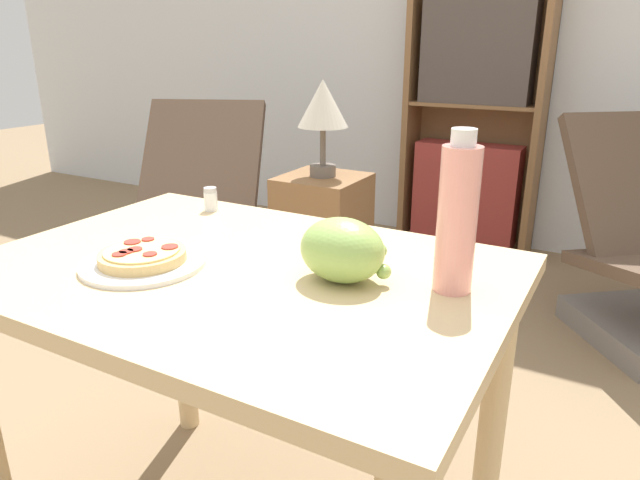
{
  "coord_description": "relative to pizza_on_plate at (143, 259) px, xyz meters",
  "views": [
    {
      "loc": [
        0.79,
        -0.77,
        1.16
      ],
      "look_at": [
        0.29,
        0.12,
        0.8
      ],
      "focal_mm": 32.0,
      "sensor_mm": 36.0,
      "label": 1
    }
  ],
  "objects": [
    {
      "name": "salt_shaker",
      "position": [
        -0.13,
        0.37,
        0.02
      ],
      "size": [
        0.03,
        0.03,
        0.06
      ],
      "color": "white",
      "rests_on": "dining_table"
    },
    {
      "name": "dining_table",
      "position": [
        0.16,
        0.09,
        -0.13
      ],
      "size": [
        1.04,
        0.72,
        0.74
      ],
      "color": "#D1B27F",
      "rests_on": "ground_plane"
    },
    {
      "name": "wall_back",
      "position": [
        0.02,
        2.66,
        0.54
      ],
      "size": [
        8.0,
        0.05,
        2.6
      ],
      "color": "silver",
      "rests_on": "ground_plane"
    },
    {
      "name": "side_table",
      "position": [
        -0.34,
        1.34,
        -0.45
      ],
      "size": [
        0.34,
        0.34,
        0.62
      ],
      "color": "brown",
      "rests_on": "ground_plane"
    },
    {
      "name": "table_lamp",
      "position": [
        -0.34,
        1.34,
        0.15
      ],
      "size": [
        0.21,
        0.21,
        0.4
      ],
      "color": "#665B51",
      "rests_on": "side_table"
    },
    {
      "name": "pizza_on_plate",
      "position": [
        0.0,
        0.0,
        0.0
      ],
      "size": [
        0.24,
        0.24,
        0.04
      ],
      "color": "white",
      "rests_on": "dining_table"
    },
    {
      "name": "drink_bottle",
      "position": [
        0.56,
        0.19,
        0.12
      ],
      "size": [
        0.07,
        0.07,
        0.28
      ],
      "color": "pink",
      "rests_on": "dining_table"
    },
    {
      "name": "lounge_chair_near",
      "position": [
        -1.01,
        1.27,
        -0.47
      ],
      "size": [
        0.81,
        0.93,
        0.88
      ],
      "rotation": [
        0.0,
        0.0,
        0.41
      ],
      "color": "slate",
      "rests_on": "ground_plane"
    },
    {
      "name": "grape_bunch",
      "position": [
        0.37,
        0.13,
        0.05
      ],
      "size": [
        0.17,
        0.12,
        0.12
      ],
      "color": "#93BC5B",
      "rests_on": "dining_table"
    },
    {
      "name": "bookshelf",
      "position": [
        -0.02,
        2.51,
        0.0
      ],
      "size": [
        0.76,
        0.25,
        1.65
      ],
      "color": "brown",
      "rests_on": "ground_plane"
    }
  ]
}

